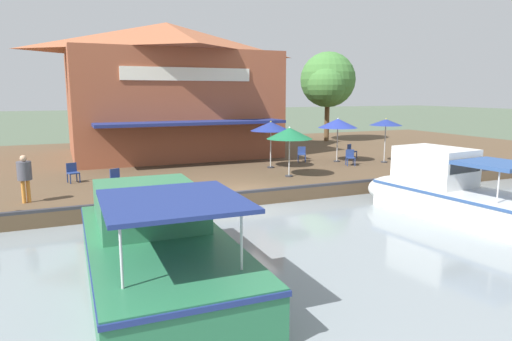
{
  "coord_description": "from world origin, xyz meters",
  "views": [
    {
      "loc": [
        16.07,
        -6.2,
        4.49
      ],
      "look_at": [
        -1.0,
        1.19,
        1.3
      ],
      "focal_mm": 32.0,
      "sensor_mm": 36.0,
      "label": 1
    }
  ],
  "objects_px": {
    "cafe_chair_mid_patio": "(406,160)",
    "cafe_chair_far_corner_seat": "(117,178)",
    "motorboat_nearest_quay": "(152,240)",
    "cafe_chair_back_row_seat": "(350,157)",
    "patio_umbrella_near_quay_edge": "(271,126)",
    "patio_umbrella_by_entrance": "(386,122)",
    "cafe_chair_beside_entrance": "(73,172)",
    "cafe_chair_under_first_umbrella": "(302,153)",
    "cafe_chair_facing_river": "(351,151)",
    "tree_downstream_bank": "(328,81)",
    "person_mid_patio": "(24,173)",
    "patio_umbrella_mid_patio_left": "(338,123)",
    "motorboat_fourth_along": "(440,190)",
    "patio_umbrella_back_row": "(290,133)",
    "waterfront_restaurant": "(168,88)"
  },
  "relations": [
    {
      "from": "patio_umbrella_back_row",
      "to": "patio_umbrella_mid_patio_left",
      "type": "bearing_deg",
      "value": 123.28
    },
    {
      "from": "patio_umbrella_by_entrance",
      "to": "waterfront_restaurant",
      "type": "bearing_deg",
      "value": -130.58
    },
    {
      "from": "waterfront_restaurant",
      "to": "cafe_chair_mid_patio",
      "type": "relative_size",
      "value": 14.64
    },
    {
      "from": "person_mid_patio",
      "to": "motorboat_nearest_quay",
      "type": "relative_size",
      "value": 0.2
    },
    {
      "from": "cafe_chair_facing_river",
      "to": "tree_downstream_bank",
      "type": "bearing_deg",
      "value": 156.56
    },
    {
      "from": "patio_umbrella_back_row",
      "to": "cafe_chair_back_row_seat",
      "type": "xyz_separation_m",
      "value": [
        -1.64,
        4.56,
        -1.55
      ]
    },
    {
      "from": "cafe_chair_facing_river",
      "to": "waterfront_restaurant",
      "type": "bearing_deg",
      "value": -125.4
    },
    {
      "from": "waterfront_restaurant",
      "to": "patio_umbrella_back_row",
      "type": "relative_size",
      "value": 5.34
    },
    {
      "from": "cafe_chair_back_row_seat",
      "to": "cafe_chair_facing_river",
      "type": "distance_m",
      "value": 2.67
    },
    {
      "from": "waterfront_restaurant",
      "to": "cafe_chair_under_first_umbrella",
      "type": "xyz_separation_m",
      "value": [
        6.59,
        6.02,
        -3.67
      ]
    },
    {
      "from": "patio_umbrella_mid_patio_left",
      "to": "patio_umbrella_back_row",
      "type": "bearing_deg",
      "value": -56.72
    },
    {
      "from": "motorboat_nearest_quay",
      "to": "waterfront_restaurant",
      "type": "bearing_deg",
      "value": 165.71
    },
    {
      "from": "cafe_chair_facing_river",
      "to": "tree_downstream_bank",
      "type": "relative_size",
      "value": 0.12
    },
    {
      "from": "cafe_chair_facing_river",
      "to": "motorboat_nearest_quay",
      "type": "height_order",
      "value": "motorboat_nearest_quay"
    },
    {
      "from": "patio_umbrella_by_entrance",
      "to": "cafe_chair_far_corner_seat",
      "type": "bearing_deg",
      "value": -83.88
    },
    {
      "from": "cafe_chair_far_corner_seat",
      "to": "cafe_chair_back_row_seat",
      "type": "xyz_separation_m",
      "value": [
        -1.46,
        12.31,
        0.0
      ]
    },
    {
      "from": "patio_umbrella_near_quay_edge",
      "to": "patio_umbrella_by_entrance",
      "type": "xyz_separation_m",
      "value": [
        0.86,
        6.66,
        0.08
      ]
    },
    {
      "from": "cafe_chair_facing_river",
      "to": "patio_umbrella_back_row",
      "type": "bearing_deg",
      "value": -58.24
    },
    {
      "from": "cafe_chair_far_corner_seat",
      "to": "cafe_chair_beside_entrance",
      "type": "relative_size",
      "value": 1.0
    },
    {
      "from": "cafe_chair_far_corner_seat",
      "to": "motorboat_fourth_along",
      "type": "bearing_deg",
      "value": 58.75
    },
    {
      "from": "cafe_chair_under_first_umbrella",
      "to": "person_mid_patio",
      "type": "xyz_separation_m",
      "value": [
        4.7,
        -13.8,
        0.6
      ]
    },
    {
      "from": "waterfront_restaurant",
      "to": "motorboat_fourth_along",
      "type": "bearing_deg",
      "value": 20.21
    },
    {
      "from": "cafe_chair_back_row_seat",
      "to": "patio_umbrella_near_quay_edge",
      "type": "bearing_deg",
      "value": -102.8
    },
    {
      "from": "cafe_chair_beside_entrance",
      "to": "cafe_chair_back_row_seat",
      "type": "height_order",
      "value": "same"
    },
    {
      "from": "tree_downstream_bank",
      "to": "person_mid_patio",
      "type": "bearing_deg",
      "value": -57.03
    },
    {
      "from": "cafe_chair_under_first_umbrella",
      "to": "motorboat_fourth_along",
      "type": "relative_size",
      "value": 0.12
    },
    {
      "from": "cafe_chair_back_row_seat",
      "to": "motorboat_fourth_along",
      "type": "bearing_deg",
      "value": -11.41
    },
    {
      "from": "motorboat_nearest_quay",
      "to": "person_mid_patio",
      "type": "bearing_deg",
      "value": -154.8
    },
    {
      "from": "patio_umbrella_by_entrance",
      "to": "cafe_chair_under_first_umbrella",
      "type": "relative_size",
      "value": 2.91
    },
    {
      "from": "patio_umbrella_near_quay_edge",
      "to": "motorboat_nearest_quay",
      "type": "relative_size",
      "value": 0.28
    },
    {
      "from": "motorboat_nearest_quay",
      "to": "motorboat_fourth_along",
      "type": "distance_m",
      "value": 10.84
    },
    {
      "from": "patio_umbrella_mid_patio_left",
      "to": "tree_downstream_bank",
      "type": "height_order",
      "value": "tree_downstream_bank"
    },
    {
      "from": "patio_umbrella_by_entrance",
      "to": "cafe_chair_facing_river",
      "type": "relative_size",
      "value": 2.91
    },
    {
      "from": "cafe_chair_mid_patio",
      "to": "motorboat_nearest_quay",
      "type": "height_order",
      "value": "motorboat_nearest_quay"
    },
    {
      "from": "cafe_chair_beside_entrance",
      "to": "patio_umbrella_by_entrance",
      "type": "bearing_deg",
      "value": 87.31
    },
    {
      "from": "cafe_chair_beside_entrance",
      "to": "waterfront_restaurant",
      "type": "bearing_deg",
      "value": 142.29
    },
    {
      "from": "cafe_chair_mid_patio",
      "to": "cafe_chair_beside_entrance",
      "type": "distance_m",
      "value": 16.01
    },
    {
      "from": "patio_umbrella_back_row",
      "to": "motorboat_nearest_quay",
      "type": "xyz_separation_m",
      "value": [
        7.61,
        -7.81,
        -1.77
      ]
    },
    {
      "from": "patio_umbrella_back_row",
      "to": "tree_downstream_bank",
      "type": "xyz_separation_m",
      "value": [
        -12.78,
        10.02,
        2.74
      ]
    },
    {
      "from": "patio_umbrella_by_entrance",
      "to": "cafe_chair_mid_patio",
      "type": "xyz_separation_m",
      "value": [
        2.4,
        -0.58,
        -1.77
      ]
    },
    {
      "from": "cafe_chair_mid_patio",
      "to": "cafe_chair_back_row_seat",
      "type": "xyz_separation_m",
      "value": [
        -2.29,
        -1.79,
        0.0
      ]
    },
    {
      "from": "patio_umbrella_by_entrance",
      "to": "cafe_chair_beside_entrance",
      "type": "height_order",
      "value": "patio_umbrella_by_entrance"
    },
    {
      "from": "waterfront_restaurant",
      "to": "patio_umbrella_back_row",
      "type": "distance_m",
      "value": 11.12
    },
    {
      "from": "waterfront_restaurant",
      "to": "patio_umbrella_by_entrance",
      "type": "distance_m",
      "value": 13.49
    },
    {
      "from": "cafe_chair_under_first_umbrella",
      "to": "cafe_chair_facing_river",
      "type": "height_order",
      "value": "same"
    },
    {
      "from": "cafe_chair_mid_patio",
      "to": "cafe_chair_far_corner_seat",
      "type": "bearing_deg",
      "value": -93.37
    },
    {
      "from": "patio_umbrella_back_row",
      "to": "cafe_chair_facing_river",
      "type": "relative_size",
      "value": 2.74
    },
    {
      "from": "cafe_chair_beside_entrance",
      "to": "cafe_chair_facing_river",
      "type": "bearing_deg",
      "value": 94.74
    },
    {
      "from": "patio_umbrella_mid_patio_left",
      "to": "tree_downstream_bank",
      "type": "xyz_separation_m",
      "value": [
        -9.73,
        5.38,
        2.59
      ]
    },
    {
      "from": "patio_umbrella_near_quay_edge",
      "to": "cafe_chair_far_corner_seat",
      "type": "xyz_separation_m",
      "value": [
        2.44,
        -8.02,
        -1.69
      ]
    }
  ]
}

